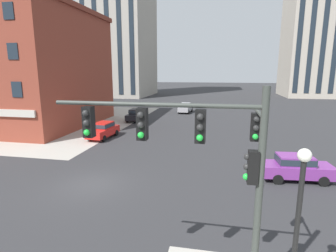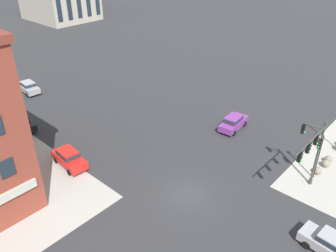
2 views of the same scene
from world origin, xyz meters
name	(u,v)px [view 1 (image 1 of 2)]	position (x,y,z in m)	size (l,w,h in m)	color
ground_plane	(91,185)	(0.00, 0.00, 0.00)	(320.00, 320.00, 0.00)	#2D2D30
sidewalk_far_corner	(30,119)	(-20.00, 20.00, 0.00)	(32.00, 32.00, 0.02)	#A8A399
traffic_signal_main	(211,164)	(7.63, -7.37, 4.48)	(5.96, 2.09, 6.65)	#383D38
street_lamp_corner_near	(298,215)	(10.00, -7.40, 3.20)	(0.36, 0.36, 5.06)	black
car_main_northbound_far	(296,167)	(12.76, 3.34, 0.92)	(4.53, 2.17, 1.68)	#7A3389
car_main_southbound_near	(103,129)	(-4.41, 11.54, 0.92)	(2.16, 4.53, 1.68)	red
car_main_southbound_far	(185,107)	(1.79, 31.13, 0.92)	(2.16, 4.53, 1.68)	#99999E
car_cross_westbound	(136,114)	(-4.17, 21.97, 0.92)	(1.94, 4.42, 1.68)	black
storefront_block_near_corner	(1,68)	(-20.89, 16.76, 7.37)	(24.25, 17.95, 14.72)	brown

